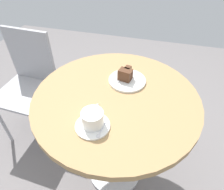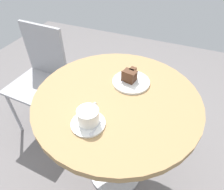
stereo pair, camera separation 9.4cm
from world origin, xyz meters
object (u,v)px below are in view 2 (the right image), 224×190
at_px(saucer, 88,123).
at_px(cake_plate, 131,82).
at_px(napkin, 130,82).
at_px(teaspoon, 95,130).
at_px(cake_slice, 130,75).
at_px(coffee_cup, 88,116).
at_px(fork, 130,76).
at_px(cafe_chair, 41,72).

xyz_separation_m(saucer, cake_plate, (0.35, -0.08, 0.00)).
relative_size(cake_plate, napkin, 1.38).
distance_m(teaspoon, cake_slice, 0.38).
relative_size(coffee_cup, cake_slice, 1.42).
distance_m(cake_slice, napkin, 0.04).
bearing_deg(cake_slice, fork, 9.67).
distance_m(fork, cafe_chair, 0.80).
relative_size(cake_plate, fork, 1.49).
relative_size(coffee_cup, teaspoon, 1.35).
bearing_deg(napkin, teaspoon, 175.66).
height_order(cake_slice, cafe_chair, cafe_chair).
xyz_separation_m(coffee_cup, teaspoon, (-0.03, -0.04, -0.03)).
relative_size(saucer, teaspoon, 1.59).
distance_m(cake_plate, fork, 0.04).
relative_size(teaspoon, cafe_chair, 0.11).
bearing_deg(saucer, coffee_cup, 0.96).
distance_m(cake_slice, fork, 0.04).
distance_m(teaspoon, cake_plate, 0.37).
bearing_deg(napkin, cake_slice, 39.66).
xyz_separation_m(saucer, cafe_chair, (0.49, 0.69, -0.24)).
xyz_separation_m(saucer, coffee_cup, (0.01, 0.00, 0.04)).
relative_size(saucer, cafe_chair, 0.17).
height_order(coffee_cup, cafe_chair, cafe_chair).
xyz_separation_m(cake_slice, cafe_chair, (0.14, 0.76, -0.28)).
bearing_deg(coffee_cup, cafe_chair, 55.15).
bearing_deg(teaspoon, cake_plate, 179.40).
bearing_deg(fork, cake_plate, -139.68).
relative_size(coffee_cup, fork, 0.94).
bearing_deg(cake_plate, cafe_chair, 79.46).
distance_m(coffee_cup, napkin, 0.35).
bearing_deg(cafe_chair, fork, -4.86).
relative_size(saucer, cake_plate, 0.74).
bearing_deg(cake_plate, fork, 23.49).
height_order(saucer, napkin, saucer).
bearing_deg(coffee_cup, cake_plate, -13.27).
bearing_deg(cake_plate, napkin, 77.29).
relative_size(cake_slice, napkin, 0.61).
xyz_separation_m(cake_plate, cafe_chair, (0.14, 0.77, -0.24)).
relative_size(napkin, cafe_chair, 0.17).
xyz_separation_m(teaspoon, fork, (0.41, -0.02, 0.00)).
distance_m(saucer, teaspoon, 0.05).
bearing_deg(cafe_chair, cake_slice, -7.32).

